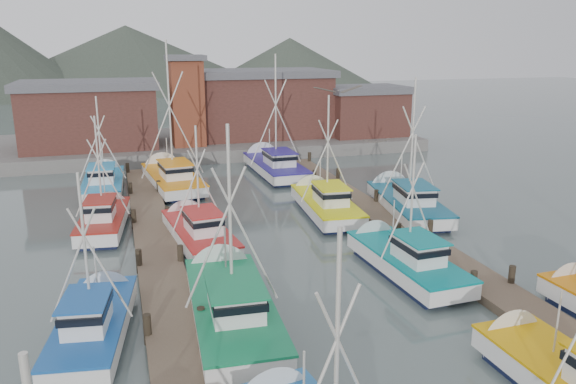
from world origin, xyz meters
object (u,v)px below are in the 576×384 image
object	(u,v)px
boat_4	(230,303)
lookout_tower	(187,100)
boat_12	(171,177)
boat_8	(197,231)
boat_1	(573,382)

from	to	relation	value
boat_4	lookout_tower	bearing A→B (deg)	88.87
lookout_tower	boat_12	world-z (taller)	boat_12
boat_8	boat_1	bearing A→B (deg)	-68.91
boat_1	boat_4	world-z (taller)	boat_4
boat_12	lookout_tower	bearing A→B (deg)	69.40
lookout_tower	boat_4	distance (m)	34.34
lookout_tower	boat_4	size ratio (longest dim) A/B	0.86
boat_1	boat_4	distance (m)	12.50
lookout_tower	boat_1	size ratio (longest dim) A/B	1.01
boat_12	boat_8	bearing A→B (deg)	-95.77
boat_1	boat_4	size ratio (longest dim) A/B	0.85
boat_1	boat_8	distance (m)	20.03
boat_12	boat_1	bearing A→B (deg)	-79.72
lookout_tower	boat_1	world-z (taller)	lookout_tower
boat_1	boat_12	xyz separation A→B (m)	(-9.32, 31.29, 0.02)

